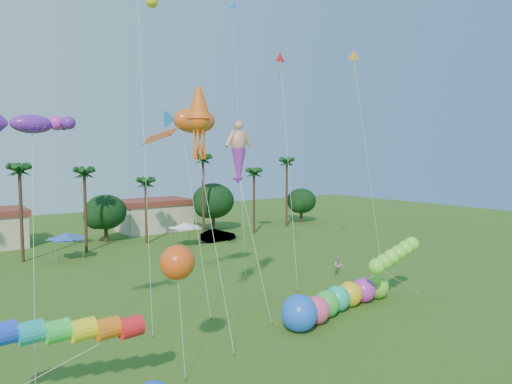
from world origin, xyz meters
TOP-DOWN VIEW (x-y plane):
  - ground at (0.00, 0.00)m, footprint 160.00×160.00m
  - tree_line at (3.57, 44.00)m, footprint 69.46×8.91m
  - buildings_row at (-3.09, 50.00)m, footprint 35.00×7.00m
  - tent_row at (-6.00, 36.33)m, footprint 31.00×4.00m
  - car_b at (13.33, 36.73)m, footprint 4.78×1.78m
  - spectator_b at (13.47, 14.95)m, footprint 1.11×1.06m
  - caterpillar_inflatable at (5.24, 7.45)m, footprint 11.99×3.82m
  - rainbow_tube at (-12.64, 5.41)m, footprint 9.99×2.61m
  - green_worm at (8.40, 6.34)m, footprint 9.34×1.25m
  - orange_ball_kite at (-8.02, 5.98)m, footprint 2.11×2.11m
  - merman_kite at (0.78, 13.24)m, footprint 2.15×5.68m
  - fish_kite at (-1.41, 15.99)m, footprint 5.34×5.26m
  - squid_kite at (-4.79, 9.32)m, footprint 1.84×4.23m
  - lobster_kite at (-13.65, 11.41)m, footprint 4.05×5.04m
  - delta_kite_red at (7.20, 16.16)m, footprint 1.21×3.38m
  - delta_kite_yellow at (16.87, 16.39)m, footprint 1.06×4.72m
  - delta_kite_blue at (6.27, 22.21)m, footprint 1.34×3.71m

SIDE VIEW (x-z plane):
  - ground at x=0.00m, z-range 0.00..0.00m
  - car_b at x=13.33m, z-range 0.00..1.56m
  - spectator_b at x=13.47m, z-range 0.00..1.80m
  - caterpillar_inflatable at x=5.24m, z-range -0.20..2.24m
  - buildings_row at x=-3.09m, z-range 0.00..4.00m
  - tent_row at x=-6.00m, z-range 2.45..3.05m
  - green_worm at x=8.40m, z-range 1.28..5.30m
  - rainbow_tube at x=-12.64m, z-range 1.43..5.30m
  - tree_line at x=3.57m, z-range -1.22..9.78m
  - orange_ball_kite at x=-8.02m, z-range 2.54..9.43m
  - merman_kite at x=0.78m, z-range 4.59..18.26m
  - lobster_kite at x=-13.65m, z-range 6.22..20.09m
  - squid_kite at x=-4.79m, z-range 5.75..21.46m
  - fish_kite at x=-1.41m, z-range 6.53..21.78m
  - delta_kite_red at x=7.20m, z-range 9.28..29.80m
  - delta_kite_yellow at x=16.87m, z-range 9.98..31.94m
  - delta_kite_blue at x=6.27m, z-range 11.84..38.18m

